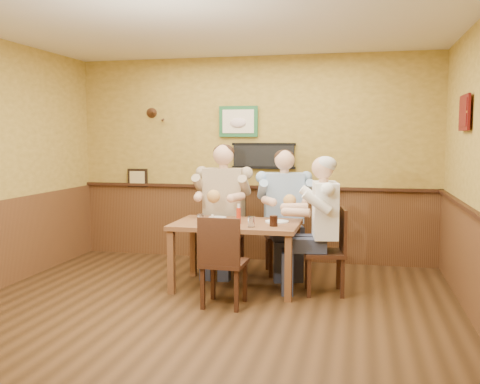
# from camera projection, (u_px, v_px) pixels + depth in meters

# --- Properties ---
(room) EXTENTS (5.02, 5.03, 2.81)m
(room) POSITION_uv_depth(u_px,v_px,m) (219.00, 139.00, 5.06)
(room) COLOR #34200F
(room) RESTS_ON ground
(dining_table) EXTENTS (1.40, 0.90, 0.75)m
(dining_table) POSITION_uv_depth(u_px,v_px,m) (237.00, 230.00, 6.02)
(dining_table) COLOR brown
(dining_table) RESTS_ON ground
(chair_back_left) EXTENTS (0.47, 0.47, 1.02)m
(chair_back_left) POSITION_uv_depth(u_px,v_px,m) (224.00, 232.00, 6.76)
(chair_back_left) COLOR #3A1F12
(chair_back_left) RESTS_ON ground
(chair_back_right) EXTENTS (0.56, 0.56, 0.97)m
(chair_back_right) POSITION_uv_depth(u_px,v_px,m) (284.00, 235.00, 6.68)
(chair_back_right) COLOR #3A1F12
(chair_back_right) RESTS_ON ground
(chair_right_end) EXTENTS (0.50, 0.50, 0.94)m
(chair_right_end) POSITION_uv_depth(u_px,v_px,m) (324.00, 251.00, 5.82)
(chair_right_end) COLOR #3A1F12
(chair_right_end) RESTS_ON ground
(chair_near_side) EXTENTS (0.44, 0.44, 0.93)m
(chair_near_side) POSITION_uv_depth(u_px,v_px,m) (224.00, 261.00, 5.39)
(chair_near_side) COLOR #3A1F12
(chair_near_side) RESTS_ON ground
(diner_tan_shirt) EXTENTS (0.67, 0.67, 1.45)m
(diner_tan_shirt) POSITION_uv_depth(u_px,v_px,m) (224.00, 215.00, 6.74)
(diner_tan_shirt) COLOR tan
(diner_tan_shirt) RESTS_ON ground
(diner_blue_polo) EXTENTS (0.80, 0.80, 1.39)m
(diner_blue_polo) POSITION_uv_depth(u_px,v_px,m) (284.00, 218.00, 6.66)
(diner_blue_polo) COLOR #8BAAD0
(diner_blue_polo) RESTS_ON ground
(diner_white_elder) EXTENTS (0.71, 0.71, 1.35)m
(diner_white_elder) POSITION_uv_depth(u_px,v_px,m) (325.00, 233.00, 5.80)
(diner_white_elder) COLOR white
(diner_white_elder) RESTS_ON ground
(water_glass_left) EXTENTS (0.10, 0.10, 0.11)m
(water_glass_left) POSITION_uv_depth(u_px,v_px,m) (200.00, 219.00, 5.86)
(water_glass_left) COLOR silver
(water_glass_left) RESTS_ON dining_table
(water_glass_mid) EXTENTS (0.09, 0.09, 0.11)m
(water_glass_mid) POSITION_uv_depth(u_px,v_px,m) (251.00, 222.00, 5.69)
(water_glass_mid) COLOR silver
(water_glass_mid) RESTS_ON dining_table
(cola_tumbler) EXTENTS (0.11, 0.11, 0.12)m
(cola_tumbler) POSITION_uv_depth(u_px,v_px,m) (274.00, 221.00, 5.74)
(cola_tumbler) COLOR black
(cola_tumbler) RESTS_ON dining_table
(hot_sauce_bottle) EXTENTS (0.06, 0.06, 0.20)m
(hot_sauce_bottle) POSITION_uv_depth(u_px,v_px,m) (239.00, 215.00, 5.91)
(hot_sauce_bottle) COLOR red
(hot_sauce_bottle) RESTS_ON dining_table
(salt_shaker) EXTENTS (0.04, 0.04, 0.08)m
(salt_shaker) POSITION_uv_depth(u_px,v_px,m) (212.00, 218.00, 6.05)
(salt_shaker) COLOR white
(salt_shaker) RESTS_ON dining_table
(pepper_shaker) EXTENTS (0.05, 0.05, 0.10)m
(pepper_shaker) POSITION_uv_depth(u_px,v_px,m) (238.00, 218.00, 6.03)
(pepper_shaker) COLOR black
(pepper_shaker) RESTS_ON dining_table
(plate_far_left) EXTENTS (0.28, 0.28, 0.01)m
(plate_far_left) POSITION_uv_depth(u_px,v_px,m) (217.00, 218.00, 6.32)
(plate_far_left) COLOR silver
(plate_far_left) RESTS_ON dining_table
(plate_far_right) EXTENTS (0.33, 0.33, 0.02)m
(plate_far_right) POSITION_uv_depth(u_px,v_px,m) (277.00, 222.00, 6.01)
(plate_far_right) COLOR white
(plate_far_right) RESTS_ON dining_table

